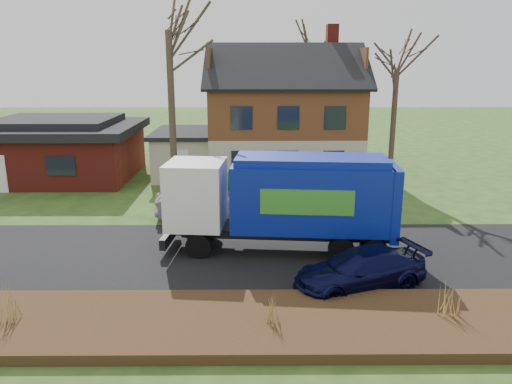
{
  "coord_description": "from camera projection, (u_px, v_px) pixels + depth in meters",
  "views": [
    {
      "loc": [
        -0.01,
        -17.57,
        7.14
      ],
      "look_at": [
        0.14,
        2.5,
        1.79
      ],
      "focal_mm": 35.0,
      "sensor_mm": 36.0,
      "label": 1
    }
  ],
  "objects": [
    {
      "name": "silver_sedan",
      "position": [
        205.0,
        202.0,
        23.05
      ],
      "size": [
        4.65,
        2.07,
        1.49
      ],
      "primitive_type": "imported",
      "rotation": [
        0.0,
        0.0,
        1.68
      ],
      "color": "#A0A1A7",
      "rests_on": "ground"
    },
    {
      "name": "ranch_house",
      "position": [
        59.0,
        148.0,
        30.82
      ],
      "size": [
        9.8,
        8.2,
        3.7
      ],
      "color": "maroon",
      "rests_on": "ground"
    },
    {
      "name": "garbage_truck",
      "position": [
        286.0,
        197.0,
        18.67
      ],
      "size": [
        8.83,
        3.08,
        3.71
      ],
      "rotation": [
        0.0,
        0.0,
        -0.09
      ],
      "color": "black",
      "rests_on": "ground"
    },
    {
      "name": "road",
      "position": [
        253.0,
        255.0,
        18.81
      ],
      "size": [
        80.0,
        7.0,
        0.02
      ],
      "primitive_type": "cube",
      "color": "black",
      "rests_on": "ground"
    },
    {
      "name": "tree_front_east",
      "position": [
        398.0,
        49.0,
        26.87
      ],
      "size": [
        3.4,
        3.4,
        9.44
      ],
      "color": "#443429",
      "rests_on": "ground"
    },
    {
      "name": "grass_clump_west",
      "position": [
        12.0,
        303.0,
        13.38
      ],
      "size": [
        0.39,
        0.32,
        1.02
      ],
      "color": "#9C8144",
      "rests_on": "mulch_verge"
    },
    {
      "name": "grass_clump_east",
      "position": [
        450.0,
        299.0,
        13.66
      ],
      "size": [
        0.38,
        0.32,
        0.96
      ],
      "color": "tan",
      "rests_on": "mulch_verge"
    },
    {
      "name": "navy_wagon",
      "position": [
        360.0,
        270.0,
        15.91
      ],
      "size": [
        4.73,
        3.22,
        1.27
      ],
      "primitive_type": "imported",
      "rotation": [
        0.0,
        0.0,
        -1.21
      ],
      "color": "black",
      "rests_on": "ground"
    },
    {
      "name": "ground",
      "position": [
        253.0,
        255.0,
        18.81
      ],
      "size": [
        120.0,
        120.0,
        0.0
      ],
      "primitive_type": "plane",
      "color": "#294918",
      "rests_on": "ground"
    },
    {
      "name": "tree_back",
      "position": [
        310.0,
        34.0,
        37.52
      ],
      "size": [
        3.42,
        3.42,
        10.82
      ],
      "color": "#392C22",
      "rests_on": "ground"
    },
    {
      "name": "mulch_verge",
      "position": [
        253.0,
        323.0,
        13.65
      ],
      "size": [
        80.0,
        3.5,
        0.3
      ],
      "primitive_type": "cube",
      "color": "#321D10",
      "rests_on": "ground"
    },
    {
      "name": "grass_clump_mid",
      "position": [
        272.0,
        308.0,
        13.27
      ],
      "size": [
        0.31,
        0.26,
        0.87
      ],
      "color": "#9B7D44",
      "rests_on": "mulch_verge"
    },
    {
      "name": "tree_front_west",
      "position": [
        167.0,
        4.0,
        24.84
      ],
      "size": [
        4.02,
        4.02,
        11.93
      ],
      "color": "#443829",
      "rests_on": "ground"
    },
    {
      "name": "main_house",
      "position": [
        276.0,
        111.0,
        31.22
      ],
      "size": [
        12.95,
        8.95,
        9.26
      ],
      "color": "#C1B59B",
      "rests_on": "ground"
    }
  ]
}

